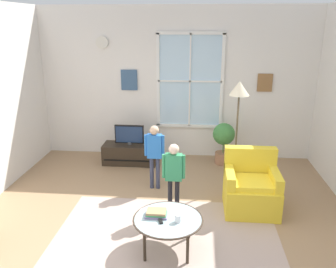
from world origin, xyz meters
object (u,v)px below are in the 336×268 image
person_green_shirt (174,171)px  floor_lamp (239,99)px  tv_stand (130,154)px  potted_plant_by_window (224,139)px  cup (178,218)px  book_stack (156,213)px  remote_near_books (160,220)px  person_blue_shirt (155,150)px  television (129,134)px  coffee_table (168,220)px  armchair (251,188)px

person_green_shirt → floor_lamp: 1.62m
tv_stand → potted_plant_by_window: size_ratio=1.27×
cup → book_stack: bearing=157.2°
cup → tv_stand: bearing=112.2°
remote_near_books → floor_lamp: (1.04, 1.92, 1.04)m
book_stack → remote_near_books: book_stack is taller
potted_plant_by_window → person_blue_shirt: bearing=-135.0°
remote_near_books → person_green_shirt: person_green_shirt is taller
remote_near_books → potted_plant_by_window: bearing=72.4°
person_green_shirt → person_blue_shirt: bearing=115.1°
book_stack → potted_plant_by_window: potted_plant_by_window is taller
tv_stand → potted_plant_by_window: potted_plant_by_window is taller
tv_stand → person_blue_shirt: 1.30m
cup → floor_lamp: (0.83, 1.92, 1.01)m
television → person_blue_shirt: bearing=-59.0°
cup → person_blue_shirt: 1.75m
tv_stand → book_stack: bearing=-72.1°
coffee_table → floor_lamp: 2.35m
tv_stand → television: size_ratio=1.85×
armchair → potted_plant_by_window: 1.74m
tv_stand → person_green_shirt: person_green_shirt is taller
armchair → book_stack: bearing=-140.7°
armchair → cup: armchair is taller
coffee_table → floor_lamp: (0.95, 1.86, 1.08)m
coffee_table → person_green_shirt: size_ratio=0.79×
remote_near_books → person_green_shirt: (0.09, 0.89, 0.23)m
remote_near_books → person_blue_shirt: person_blue_shirt is taller
tv_stand → armchair: bearing=-36.7°
person_green_shirt → floor_lamp: size_ratio=0.60×
television → floor_lamp: 2.26m
coffee_table → person_green_shirt: 0.87m
armchair → potted_plant_by_window: bearing=99.8°
armchair → coffee_table: 1.55m
floor_lamp → person_blue_shirt: bearing=-169.1°
cup → potted_plant_by_window: 2.94m
book_stack → cup: 0.29m
armchair → floor_lamp: bearing=101.9°
remote_near_books → floor_lamp: size_ratio=0.08×
potted_plant_by_window → floor_lamp: size_ratio=0.46×
television → armchair: bearing=-36.6°
book_stack → person_green_shirt: (0.15, 0.78, 0.21)m
remote_near_books → tv_stand: bearing=108.3°
person_blue_shirt → coffee_table: bearing=-77.3°
television → armchair: 2.63m
person_green_shirt → television: bearing=118.5°
person_blue_shirt → tv_stand: bearing=120.9°
armchair → person_blue_shirt: person_blue_shirt is taller
person_green_shirt → book_stack: bearing=-100.8°
tv_stand → person_blue_shirt: (0.62, -1.03, 0.48)m
cup → floor_lamp: bearing=66.7°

